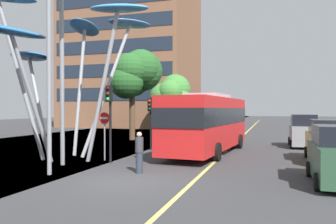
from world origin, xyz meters
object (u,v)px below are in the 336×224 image
traffic_light_kerb_far (150,113)px  traffic_light_island_mid (153,111)px  red_bus (208,121)px  car_parked_mid (329,142)px  traffic_light_kerb_near (109,107)px  car_parked_far (304,132)px  leaf_sculpture (60,28)px  traffic_light_opposite (190,107)px  street_lamp (56,40)px  pedestrian (139,152)px  no_entry_sign (105,128)px

traffic_light_kerb_far → traffic_light_island_mid: 1.75m
red_bus → car_parked_mid: red_bus is taller
red_bus → traffic_light_kerb_near: 6.59m
car_parked_mid → red_bus: bearing=165.9°
car_parked_far → car_parked_mid: bearing=-84.6°
leaf_sculpture → traffic_light_kerb_far: size_ratio=3.23×
traffic_light_kerb_far → traffic_light_opposite: bearing=90.6°
car_parked_mid → street_lamp: 13.86m
traffic_light_island_mid → car_parked_far: bearing=16.6°
traffic_light_opposite → pedestrian: (2.42, -19.75, -1.96)m
no_entry_sign → traffic_light_kerb_near: bearing=-48.7°
car_parked_far → street_lamp: size_ratio=0.44×
traffic_light_kerb_far → car_parked_far: bearing=25.9°
car_parked_far → street_lamp: street_lamp is taller
no_entry_sign → traffic_light_island_mid: bearing=86.7°
traffic_light_kerb_near → car_parked_far: traffic_light_kerb_near is taller
car_parked_far → pedestrian: 14.49m
traffic_light_kerb_near → pedestrian: (2.40, -2.06, -1.89)m
leaf_sculpture → traffic_light_opposite: leaf_sculpture is taller
red_bus → leaf_sculpture: (-6.89, -5.05, 4.95)m
traffic_light_opposite → car_parked_mid: (10.49, -14.15, -1.82)m
car_parked_mid → no_entry_sign: no_entry_sign is taller
traffic_light_opposite → no_entry_sign: bearing=-92.2°
pedestrian → no_entry_sign: bearing=137.4°
red_bus → traffic_light_island_mid: (-4.27, 2.20, 0.58)m
leaf_sculpture → pedestrian: size_ratio=6.24×
leaf_sculpture → no_entry_sign: size_ratio=4.30×
traffic_light_kerb_near → traffic_light_kerb_far: bearing=89.0°
leaf_sculpture → traffic_light_kerb_far: bearing=61.6°
pedestrian → traffic_light_kerb_far: bearing=106.6°
traffic_light_kerb_far → pedestrian: traffic_light_kerb_far is taller
car_parked_mid → traffic_light_opposite: bearing=126.5°
red_bus → traffic_light_kerb_far: size_ratio=3.24×
traffic_light_kerb_far → pedestrian: size_ratio=1.93×
leaf_sculpture → red_bus: bearing=36.2°
leaf_sculpture → street_lamp: size_ratio=1.23×
traffic_light_kerb_far → traffic_light_opposite: 12.03m
red_bus → street_lamp: 10.38m
red_bus → car_parked_far: bearing=41.8°
street_lamp → no_entry_sign: size_ratio=3.50×
red_bus → traffic_light_opposite: (-4.01, 12.52, 0.87)m
red_bus → leaf_sculpture: 9.87m
traffic_light_island_mid → pedestrian: traffic_light_island_mid is taller
street_lamp → pedestrian: street_lamp is taller
red_bus → traffic_light_island_mid: bearing=152.8°
pedestrian → no_entry_sign: no_entry_sign is taller
traffic_light_kerb_near → car_parked_far: 14.39m
leaf_sculpture → traffic_light_kerb_far: leaf_sculpture is taller
leaf_sculpture → traffic_light_island_mid: size_ratio=3.08×
pedestrian → traffic_light_kerb_near: bearing=139.3°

